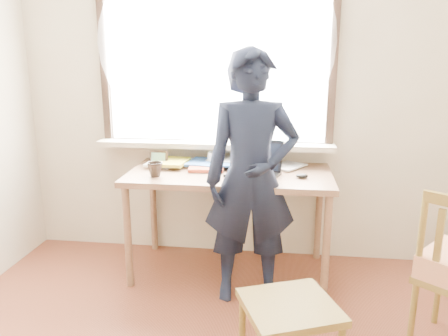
# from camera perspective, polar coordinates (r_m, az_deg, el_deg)

# --- Properties ---
(room_shell) EXTENTS (3.52, 4.02, 2.61)m
(room_shell) POSITION_cam_1_polar(r_m,az_deg,el_deg) (1.65, -4.27, 15.63)
(room_shell) COLOR beige
(room_shell) RESTS_ON ground
(desk) EXTENTS (1.47, 0.73, 0.79)m
(desk) POSITION_cam_1_polar(r_m,az_deg,el_deg) (3.19, 0.76, -1.94)
(desk) COLOR brown
(desk) RESTS_ON ground
(laptop) EXTENTS (0.41, 0.37, 0.24)m
(laptop) POSITION_cam_1_polar(r_m,az_deg,el_deg) (3.11, 4.14, 0.21)
(laptop) COLOR black
(laptop) RESTS_ON desk
(mug_white) EXTENTS (0.18, 0.18, 0.10)m
(mug_white) POSITION_cam_1_polar(r_m,az_deg,el_deg) (3.34, -1.01, 1.20)
(mug_white) COLOR white
(mug_white) RESTS_ON desk
(mug_dark) EXTENTS (0.13, 0.13, 0.10)m
(mug_dark) POSITION_cam_1_polar(r_m,az_deg,el_deg) (3.08, -8.98, -0.20)
(mug_dark) COLOR black
(mug_dark) RESTS_ON desk
(mouse) EXTENTS (0.08, 0.06, 0.03)m
(mouse) POSITION_cam_1_polar(r_m,az_deg,el_deg) (3.05, 10.15, -1.03)
(mouse) COLOR black
(mouse) RESTS_ON desk
(desk_clutter) EXTENTS (0.90, 0.52, 0.06)m
(desk_clutter) POSITION_cam_1_polar(r_m,az_deg,el_deg) (3.41, -4.36, 1.00)
(desk_clutter) COLOR white
(desk_clutter) RESTS_ON desk
(book_a) EXTENTS (0.28, 0.31, 0.02)m
(book_a) POSITION_cam_1_polar(r_m,az_deg,el_deg) (3.39, -4.92, 0.63)
(book_a) COLOR white
(book_a) RESTS_ON desk
(book_b) EXTENTS (0.30, 0.32, 0.02)m
(book_b) POSITION_cam_1_polar(r_m,az_deg,el_deg) (3.37, 6.97, 0.47)
(book_b) COLOR white
(book_b) RESTS_ON desk
(picture_frame) EXTENTS (0.14, 0.02, 0.11)m
(picture_frame) POSITION_cam_1_polar(r_m,az_deg,el_deg) (3.36, -8.52, 1.13)
(picture_frame) COLOR black
(picture_frame) RESTS_ON desk
(work_chair) EXTENTS (0.55, 0.54, 0.44)m
(work_chair) POSITION_cam_1_polar(r_m,az_deg,el_deg) (2.27, 8.56, -18.58)
(work_chair) COLOR olive
(work_chair) RESTS_ON ground
(person) EXTENTS (0.66, 0.49, 1.66)m
(person) POSITION_cam_1_polar(r_m,az_deg,el_deg) (2.83, 3.60, -1.43)
(person) COLOR black
(person) RESTS_ON ground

